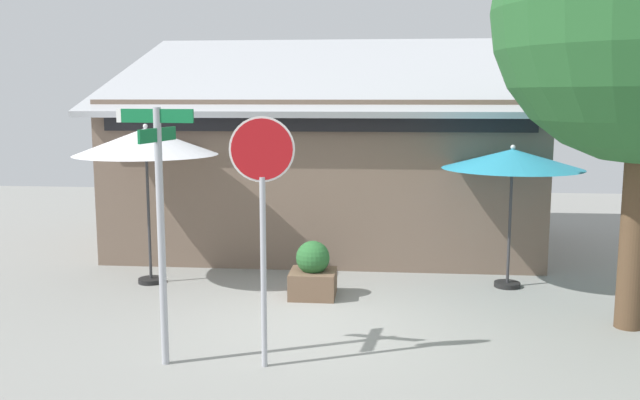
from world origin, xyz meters
The scene contains 7 objects.
ground_plane centered at (0.00, 0.00, -0.05)m, with size 28.00×28.00×0.10m, color gray.
cafe_building centered at (-0.34, 5.48, 1.68)m, with size 8.95×5.64×4.64m.
street_sign_post centered at (-1.72, -1.74, 1.91)m, with size 0.96×0.90×3.11m.
stop_sign centered at (-0.50, -1.71, 2.09)m, with size 0.76×0.11×3.01m.
patio_umbrella_ivory_left centered at (-3.13, 1.81, 2.46)m, with size 2.44×2.44×2.77m.
patio_umbrella_teal_center centered at (3.03, 2.12, 2.18)m, with size 2.34×2.34×2.43m.
sidewalk_planter centered at (-0.22, 1.25, 0.39)m, with size 0.74×0.74×0.92m.
Camera 1 is at (0.91, -9.52, 3.24)m, focal length 38.53 mm.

